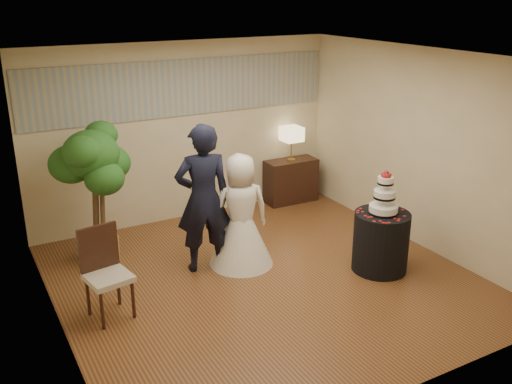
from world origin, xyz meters
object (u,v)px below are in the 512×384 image
bride (241,211)px  console (291,181)px  table_lamp (292,144)px  side_chair (108,275)px  cake_table (381,242)px  groom (203,199)px  ficus_tree (95,194)px  wedding_cake (385,192)px

bride → console: bearing=-126.4°
table_lamp → side_chair: table_lamp is taller
bride → cake_table: bearing=156.7°
groom → bride: 0.54m
groom → ficus_tree: groom is taller
bride → ficus_tree: bearing=-20.4°
groom → table_lamp: size_ratio=3.40×
groom → side_chair: (-1.42, -0.57, -0.46)m
table_lamp → bride: bearing=-137.6°
bride → ficus_tree: size_ratio=0.80×
cake_table → table_lamp: size_ratio=1.38×
cake_table → wedding_cake: wedding_cake is taller
cake_table → groom: bearing=150.2°
wedding_cake → side_chair: size_ratio=0.55×
groom → console: 2.91m
cake_table → console: bearing=82.8°
console → ficus_tree: (-3.51, -0.70, 0.59)m
bride → side_chair: bearing=24.7°
bride → side_chair: bride is taller
groom → bride: bearing=179.1°
table_lamp → ficus_tree: bearing=-168.8°
side_chair → ficus_tree: bearing=70.3°
bride → side_chair: 1.98m
groom → ficus_tree: (-1.16, 0.90, -0.02)m
wedding_cake → console: (0.35, 2.75, -0.71)m
cake_table → console: cake_table is taller
bride → ficus_tree: ficus_tree is taller
bride → console: 2.56m
bride → cake_table: size_ratio=1.93×
groom → bride: size_ratio=1.28×
bride → table_lamp: bearing=-126.4°
cake_table → wedding_cake: size_ratio=1.38×
console → wedding_cake: bearing=-95.6°
console → ficus_tree: bearing=-167.2°
groom → cake_table: bearing=161.8°
groom → table_lamp: bearing=-134.1°
console → bride: bearing=-136.0°
cake_table → ficus_tree: (-3.17, 2.05, 0.57)m
groom → table_lamp: groom is taller
table_lamp → wedding_cake: bearing=-97.2°
ficus_tree → bride: bearing=-31.5°
bride → ficus_tree: (-1.64, 1.01, 0.20)m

